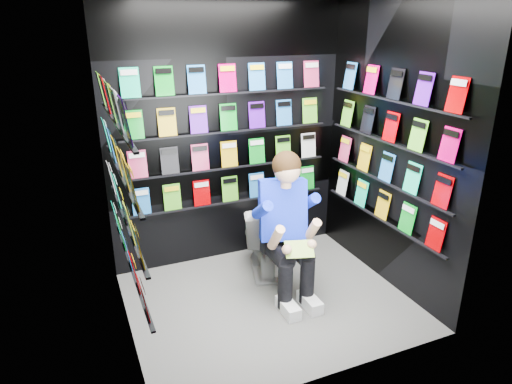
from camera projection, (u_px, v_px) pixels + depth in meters
name	position (u px, v px, depth m)	size (l,w,h in m)	color
floor	(268.00, 301.00, 4.10)	(2.40, 2.40, 0.00)	#5E5E5C
wall_back	(228.00, 136.00, 4.50)	(2.40, 0.04, 2.60)	black
wall_front	(338.00, 206.00, 2.78)	(2.40, 0.04, 2.60)	black
wall_left	(115.00, 182.00, 3.20)	(0.04, 2.00, 2.60)	black
wall_right	(392.00, 147.00, 4.08)	(0.04, 2.00, 2.60)	black
comics_back	(229.00, 136.00, 4.48)	(2.10, 0.06, 1.37)	#C00059
comics_left	(119.00, 181.00, 3.21)	(0.06, 1.70, 1.37)	#C00059
comics_right	(389.00, 147.00, 4.07)	(0.06, 1.70, 1.37)	#C00059
toilet	(264.00, 237.00, 4.50)	(0.42, 0.75, 0.73)	white
longbox	(275.00, 256.00, 4.59)	(0.21, 0.38, 0.28)	white
longbox_lid	(275.00, 243.00, 4.53)	(0.23, 0.40, 0.03)	white
reader	(281.00, 211.00, 4.02)	(0.55, 0.81, 1.49)	#0319CD
held_comic	(299.00, 249.00, 3.80)	(0.24, 0.01, 0.17)	green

